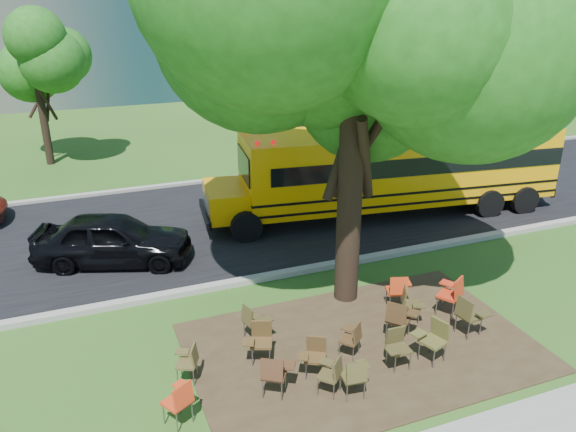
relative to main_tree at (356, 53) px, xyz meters
name	(u,v)px	position (x,y,z in m)	size (l,w,h in m)	color
ground	(308,345)	(-1.60, -1.45, -5.69)	(160.00, 160.00, 0.00)	#234B17
dirt_patch	(362,347)	(-0.60, -1.95, -5.67)	(7.00, 4.50, 0.03)	#382819
asphalt_road	(221,223)	(-1.60, 5.55, -5.67)	(80.00, 8.00, 0.04)	black
kerb_near	(261,278)	(-1.60, 1.55, -5.62)	(80.00, 0.25, 0.14)	gray
kerb_far	(192,183)	(-1.60, 9.65, -5.62)	(80.00, 0.25, 0.14)	gray
bg_tree_2	(34,62)	(-6.60, 14.55, -1.48)	(4.80, 4.80, 6.62)	black
bg_tree_3	(351,35)	(6.40, 12.55, -0.66)	(5.60, 5.60, 7.84)	black
bg_tree_4	(510,47)	(14.40, 11.55, -1.35)	(5.00, 5.00, 6.85)	black
main_tree	(356,53)	(0.00, 0.00, 0.00)	(7.09, 7.09, 9.24)	black
school_bus	(397,166)	(4.02, 4.42, -4.08)	(11.55, 3.84, 2.78)	orange
chair_0	(180,398)	(-4.51, -2.77, -5.15)	(0.58, 0.71, 0.86)	red
chair_1	(275,372)	(-2.80, -2.71, -5.14)	(0.74, 0.59, 0.88)	#4C2D1B
chair_2	(332,372)	(-1.81, -3.01, -5.20)	(0.54, 0.68, 0.79)	#4B3F20
chair_3	(314,353)	(-1.89, -2.39, -5.19)	(0.68, 0.53, 0.81)	#50381C
chair_4	(355,374)	(-1.47, -3.26, -5.17)	(0.59, 0.50, 0.84)	#4B4420
chair_5	(397,344)	(-0.30, -2.75, -5.17)	(0.56, 0.49, 0.84)	#433B1D
chair_6	(434,336)	(0.49, -2.83, -5.13)	(0.68, 0.62, 0.91)	brown
chair_7	(469,313)	(1.66, -2.39, -5.12)	(0.62, 0.62, 0.92)	#413A1C
chair_8	(189,359)	(-4.13, -1.70, -5.21)	(0.50, 0.63, 0.78)	brown
chair_9	(260,338)	(-2.70, -1.60, -5.15)	(0.70, 0.55, 0.86)	#513A1D
chair_10	(253,320)	(-2.62, -0.89, -5.18)	(0.59, 0.56, 0.83)	#443B1D
chair_11	(352,336)	(-0.95, -2.14, -5.21)	(0.52, 0.66, 0.77)	#4C331B
chair_12	(409,302)	(0.82, -1.44, -5.18)	(0.53, 0.68, 0.82)	#453C1E
chair_13	(452,292)	(1.86, -1.57, -5.09)	(0.65, 0.81, 0.97)	red
chair_14	(398,288)	(0.85, -0.92, -5.13)	(0.70, 0.55, 0.90)	red
chair_15	(399,317)	(0.21, -2.00, -5.11)	(0.81, 0.64, 0.94)	#422C17
black_car	(113,239)	(-4.96, 3.92, -4.99)	(1.65, 4.11, 1.40)	black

